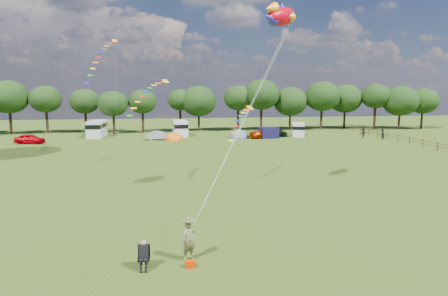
{
  "coord_description": "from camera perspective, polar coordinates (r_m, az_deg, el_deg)",
  "views": [
    {
      "loc": [
        -3.78,
        -18.61,
        8.21
      ],
      "look_at": [
        0.0,
        8.0,
        4.0
      ],
      "focal_mm": 30.0,
      "sensor_mm": 36.0,
      "label": 1
    }
  ],
  "objects": [
    {
      "name": "ground_plane",
      "position": [
        20.69,
        3.22,
        -14.49
      ],
      "size": [
        180.0,
        180.0,
        0.0
      ],
      "primitive_type": "plane",
      "color": "black",
      "rests_on": "ground"
    },
    {
      "name": "tree_line",
      "position": [
        74.18,
        -1.06,
        7.46
      ],
      "size": [
        102.98,
        10.98,
        10.27
      ],
      "color": "black",
      "rests_on": "ground"
    },
    {
      "name": "fence",
      "position": [
        64.48,
        25.7,
        1.33
      ],
      "size": [
        0.12,
        33.12,
        1.2
      ],
      "color": "#472D19",
      "rests_on": "ground"
    },
    {
      "name": "car_a",
      "position": [
        64.48,
        -27.48,
        1.25
      ],
      "size": [
        4.76,
        2.68,
        1.5
      ],
      "primitive_type": "imported",
      "rotation": [
        0.0,
        0.0,
        1.36
      ],
      "color": "#AF0008",
      "rests_on": "ground"
    },
    {
      "name": "car_b",
      "position": [
        62.48,
        -9.79,
        1.9
      ],
      "size": [
        4.2,
        1.7,
        1.47
      ],
      "primitive_type": "imported",
      "rotation": [
        0.0,
        0.0,
        1.54
      ],
      "color": "#9E9FA6",
      "rests_on": "ground"
    },
    {
      "name": "car_c",
      "position": [
        64.01,
        5.85,
        2.09
      ],
      "size": [
        4.83,
        3.06,
        1.34
      ],
      "primitive_type": "imported",
      "rotation": [
        0.0,
        0.0,
        1.85
      ],
      "color": "#962200",
      "rests_on": "ground"
    },
    {
      "name": "car_d",
      "position": [
        66.94,
        7.38,
        2.42
      ],
      "size": [
        5.77,
        3.46,
        1.47
      ],
      "primitive_type": "imported",
      "rotation": [
        0.0,
        0.0,
        1.37
      ],
      "color": "black",
      "rests_on": "ground"
    },
    {
      "name": "campervan_b",
      "position": [
        68.99,
        -18.81,
        2.88
      ],
      "size": [
        2.66,
        5.92,
        2.87
      ],
      "rotation": [
        0.0,
        0.0,
        1.54
      ],
      "color": "silver",
      "rests_on": "ground"
    },
    {
      "name": "campervan_c",
      "position": [
        67.33,
        -6.7,
        3.09
      ],
      "size": [
        2.7,
        5.7,
        2.73
      ],
      "rotation": [
        0.0,
        0.0,
        1.63
      ],
      "color": "silver",
      "rests_on": "ground"
    },
    {
      "name": "campervan_d",
      "position": [
        67.91,
        11.22,
        2.85
      ],
      "size": [
        3.26,
        5.12,
        2.32
      ],
      "rotation": [
        0.0,
        0.0,
        1.29
      ],
      "color": "silver",
      "rests_on": "ground"
    },
    {
      "name": "tent_orange",
      "position": [
        61.69,
        -7.58,
        1.2
      ],
      "size": [
        3.14,
        3.44,
        2.46
      ],
      "color": "#E05B09",
      "rests_on": "ground"
    },
    {
      "name": "tent_greyblue",
      "position": [
        64.4,
        2.22,
        1.59
      ],
      "size": [
        3.8,
        4.16,
        2.83
      ],
      "color": "#4A5B66",
      "rests_on": "ground"
    },
    {
      "name": "awning_navy",
      "position": [
        64.4,
        6.8,
        2.35
      ],
      "size": [
        3.24,
        2.75,
        1.86
      ],
      "primitive_type": "cube",
      "rotation": [
        0.0,
        0.0,
        0.12
      ],
      "color": "#131035",
      "rests_on": "ground"
    },
    {
      "name": "kite_flyer",
      "position": [
        18.66,
        -5.36,
        -13.86
      ],
      "size": [
        0.86,
        0.74,
        2.0
      ],
      "primitive_type": "imported",
      "rotation": [
        0.0,
        0.0,
        0.43
      ],
      "color": "#65653D",
      "rests_on": "ground"
    },
    {
      "name": "camp_chair",
      "position": [
        18.24,
        -12.15,
        -15.15
      ],
      "size": [
        0.56,
        0.56,
        1.4
      ],
      "rotation": [
        0.0,
        0.0,
        0.0
      ],
      "color": "#99999E",
      "rests_on": "ground"
    },
    {
      "name": "kite_bag",
      "position": [
        18.31,
        -5.19,
        -17.21
      ],
      "size": [
        0.5,
        0.37,
        0.32
      ],
      "primitive_type": "cube",
      "rotation": [
        0.0,
        0.0,
        -0.15
      ],
      "color": "red",
      "rests_on": "ground"
    },
    {
      "name": "fish_kite",
      "position": [
        28.97,
        8.45,
        19.29
      ],
      "size": [
        3.61,
        3.31,
        2.08
      ],
      "rotation": [
        0.0,
        -0.21,
        0.71
      ],
      "color": "#C60010",
      "rests_on": "ground"
    },
    {
      "name": "streamer_kite_a",
      "position": [
        50.28,
        -17.91,
        13.52
      ],
      "size": [
        3.45,
        5.55,
        5.8
      ],
      "rotation": [
        0.0,
        0.0,
        0.39
      ],
      "color": "#FFA505",
      "rests_on": "ground"
    },
    {
      "name": "streamer_kite_b",
      "position": [
        41.3,
        -11.04,
        8.52
      ],
      "size": [
        4.4,
        4.72,
        3.84
      ],
      "rotation": [
        0.0,
        0.0,
        0.55
      ],
      "color": "yellow",
      "rests_on": "ground"
    },
    {
      "name": "streamer_kite_c",
      "position": [
        33.78,
        2.86,
        4.74
      ],
      "size": [
        3.22,
        4.98,
        2.82
      ],
      "rotation": [
        0.0,
        0.0,
        0.65
      ],
      "color": "#D3B409",
      "rests_on": "ground"
    },
    {
      "name": "walker_a",
      "position": [
        67.34,
        22.94,
        1.96
      ],
      "size": [
        0.99,
        0.77,
        1.79
      ],
      "primitive_type": "imported",
      "rotation": [
        0.0,
        0.0,
        3.44
      ],
      "color": "black",
      "rests_on": "ground"
    },
    {
      "name": "walker_b",
      "position": [
        68.18,
        20.43,
        2.15
      ],
      "size": [
        1.22,
        0.87,
        1.72
      ],
      "primitive_type": "imported",
      "rotation": [
        0.0,
        0.0,
        3.49
      ],
      "color": "black",
      "rests_on": "ground"
    }
  ]
}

